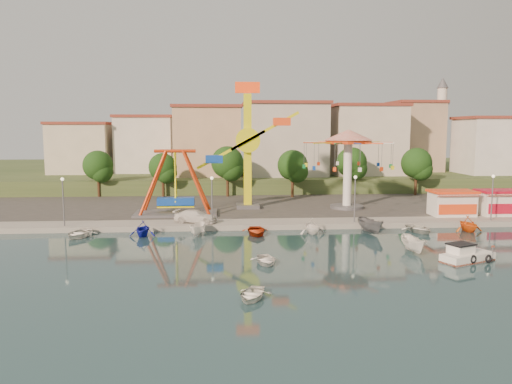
{
  "coord_description": "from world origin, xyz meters",
  "views": [
    {
      "loc": [
        -6.97,
        -41.54,
        10.96
      ],
      "look_at": [
        -3.08,
        14.0,
        4.0
      ],
      "focal_mm": 35.0,
      "sensor_mm": 36.0,
      "label": 1
    }
  ],
  "objects": [
    {
      "name": "tree_3",
      "position": [
        4.0,
        34.36,
        5.55
      ],
      "size": [
        4.68,
        4.68,
        7.32
      ],
      "color": "#382314",
      "rests_on": "quay_deck"
    },
    {
      "name": "rowboat_a",
      "position": [
        -3.38,
        -1.69,
        0.33
      ],
      "size": [
        2.54,
        3.36,
        0.66
      ],
      "primitive_type": "imported",
      "rotation": [
        0.0,
        0.0,
        0.09
      ],
      "color": "white",
      "rests_on": "ground"
    },
    {
      "name": "rowboat_b",
      "position": [
        -5.06,
        -10.23,
        0.32
      ],
      "size": [
        3.13,
        3.67,
        0.64
      ],
      "primitive_type": "imported",
      "rotation": [
        0.0,
        0.0,
        -0.34
      ],
      "color": "white",
      "rests_on": "ground"
    },
    {
      "name": "quay_deck",
      "position": [
        0.0,
        62.0,
        0.3
      ],
      "size": [
        200.0,
        100.0,
        0.6
      ],
      "primitive_type": "cube",
      "color": "#9E998E",
      "rests_on": "ground"
    },
    {
      "name": "lamp_post_2",
      "position": [
        8.0,
        13.0,
        3.1
      ],
      "size": [
        0.14,
        0.14,
        5.0
      ],
      "primitive_type": "cylinder",
      "color": "#59595E",
      "rests_on": "quay_deck"
    },
    {
      "name": "building_6",
      "position": [
        44.15,
        48.77,
        9.18
      ],
      "size": [
        8.23,
        8.98,
        12.36
      ],
      "primitive_type": "cube",
      "color": "silver",
      "rests_on": "hill_terrace"
    },
    {
      "name": "tree_2",
      "position": [
        -6.0,
        35.81,
        5.92
      ],
      "size": [
        5.02,
        5.02,
        7.85
      ],
      "color": "#382314",
      "rests_on": "quay_deck"
    },
    {
      "name": "moored_boat_5",
      "position": [
        8.89,
        9.8,
        0.82
      ],
      "size": [
        2.62,
        4.49,
        1.63
      ],
      "primitive_type": "imported",
      "rotation": [
        0.0,
        0.0,
        0.26
      ],
      "color": "slate",
      "rests_on": "ground"
    },
    {
      "name": "moored_boat_0",
      "position": [
        -21.61,
        9.8,
        0.41
      ],
      "size": [
        3.73,
        4.55,
        0.82
      ],
      "primitive_type": "imported",
      "rotation": [
        0.0,
        0.0,
        -0.25
      ],
      "color": "white",
      "rests_on": "ground"
    },
    {
      "name": "moored_boat_3",
      "position": [
        -3.37,
        9.8,
        0.41
      ],
      "size": [
        2.85,
        3.99,
        0.83
      ],
      "primitive_type": "imported",
      "rotation": [
        0.0,
        0.0,
        0.0
      ],
      "color": "#B2300E",
      "rests_on": "ground"
    },
    {
      "name": "tree_4",
      "position": [
        14.0,
        37.35,
        5.75
      ],
      "size": [
        4.86,
        4.86,
        7.6
      ],
      "color": "#382314",
      "rests_on": "quay_deck"
    },
    {
      "name": "moored_boat_4",
      "position": [
        2.57,
        9.8,
        0.84
      ],
      "size": [
        3.52,
        3.82,
        1.69
      ],
      "primitive_type": "imported",
      "rotation": [
        0.0,
        0.0,
        0.27
      ],
      "color": "white",
      "rests_on": "ground"
    },
    {
      "name": "building_5",
      "position": [
        32.37,
        50.33,
        8.61
      ],
      "size": [
        12.77,
        10.96,
        11.21
      ],
      "primitive_type": "cube",
      "color": "tan",
      "rests_on": "hill_terrace"
    },
    {
      "name": "tree_5",
      "position": [
        24.0,
        35.54,
        5.71
      ],
      "size": [
        4.83,
        4.83,
        7.54
      ],
      "color": "#382314",
      "rests_on": "quay_deck"
    },
    {
      "name": "building_4",
      "position": [
        19.07,
        52.2,
        7.62
      ],
      "size": [
        10.75,
        9.23,
        9.24
      ],
      "primitive_type": "cube",
      "color": "beige",
      "rests_on": "hill_terrace"
    },
    {
      "name": "building_1",
      "position": [
        -21.33,
        51.38,
        7.32
      ],
      "size": [
        12.33,
        9.01,
        8.63
      ],
      "primitive_type": "cube",
      "color": "silver",
      "rests_on": "hill_terrace"
    },
    {
      "name": "booth_mid",
      "position": [
        27.05,
        16.49,
        2.16
      ],
      "size": [
        5.4,
        3.78,
        3.08
      ],
      "color": "white",
      "rests_on": "quay_deck"
    },
    {
      "name": "asphalt_pad",
      "position": [
        0.0,
        30.0,
        0.6
      ],
      "size": [
        90.0,
        28.0,
        0.01
      ],
      "primitive_type": "cube",
      "color": "#4C4944",
      "rests_on": "quay_deck"
    },
    {
      "name": "ground",
      "position": [
        0.0,
        0.0,
        0.0
      ],
      "size": [
        200.0,
        200.0,
        0.0
      ],
      "primitive_type": "plane",
      "color": "#132B35",
      "rests_on": "ground"
    },
    {
      "name": "skiff",
      "position": [
        10.22,
        1.15,
        0.75
      ],
      "size": [
        1.69,
        3.97,
        1.5
      ],
      "primitive_type": "imported",
      "rotation": [
        0.0,
        0.0,
        0.06
      ],
      "color": "white",
      "rests_on": "ground"
    },
    {
      "name": "van",
      "position": [
        -9.88,
        14.0,
        1.3
      ],
      "size": [
        5.2,
        3.21,
        1.41
      ],
      "primitive_type": "imported",
      "rotation": [
        0.0,
        0.0,
        1.3
      ],
      "color": "silver",
      "rests_on": "quay_deck"
    },
    {
      "name": "tree_1",
      "position": [
        -16.0,
        36.24,
        5.2
      ],
      "size": [
        4.35,
        4.35,
        6.8
      ],
      "color": "#382314",
      "rests_on": "quay_deck"
    },
    {
      "name": "cabin_motorboat",
      "position": [
        13.45,
        -2.12,
        0.44
      ],
      "size": [
        5.05,
        3.52,
        1.66
      ],
      "rotation": [
        0.0,
        0.0,
        0.41
      ],
      "color": "white",
      "rests_on": "ground"
    },
    {
      "name": "moored_boat_7",
      "position": [
        19.68,
        9.8,
        0.88
      ],
      "size": [
        3.13,
        3.55,
        1.76
      ],
      "primitive_type": "imported",
      "rotation": [
        0.0,
        0.0,
        0.08
      ],
      "color": "orange",
      "rests_on": "ground"
    },
    {
      "name": "building_3",
      "position": [
        5.6,
        48.8,
        7.6
      ],
      "size": [
        12.59,
        10.5,
        9.2
      ],
      "primitive_type": "cube",
      "color": "beige",
      "rests_on": "hill_terrace"
    },
    {
      "name": "lamp_post_3",
      "position": [
        24.0,
        13.0,
        3.1
      ],
      "size": [
        0.14,
        0.14,
        5.0
      ],
      "primitive_type": "cylinder",
      "color": "#59595E",
      "rests_on": "quay_deck"
    },
    {
      "name": "minaret",
      "position": [
        36.0,
        54.0,
        12.55
      ],
      "size": [
        2.8,
        2.8,
        18.0
      ],
      "color": "silver",
      "rests_on": "hill_terrace"
    },
    {
      "name": "pirate_ship_ride",
      "position": [
        -12.55,
        19.57,
        4.39
      ],
      "size": [
        10.0,
        5.0,
        8.0
      ],
      "color": "#59595E",
      "rests_on": "quay_deck"
    },
    {
      "name": "wave_swinger",
      "position": [
        9.65,
        22.93,
        8.2
      ],
      "size": [
        11.6,
        11.6,
        10.4
      ],
      "color": "#59595E",
      "rests_on": "quay_deck"
    },
    {
      "name": "building_2",
      "position": [
        -8.19,
        51.96,
        8.62
      ],
      "size": [
        11.95,
        9.28,
        11.23
      ],
      "primitive_type": "cube",
      "color": "tan",
      "rests_on": "hill_terrace"
    },
    {
      "name": "hill_terrace",
      "position": [
        0.0,
        67.0,
        1.5
      ],
      "size": [
        200.0,
        60.0,
        3.0
      ],
      "primitive_type": "cube",
      "color": "#384C26",
      "rests_on": "ground"
    },
    {
      "name": "lamp_post_1",
      "position": [
        -8.0,
        13.0,
        3.1
      ],
      "size": [
        0.14,
        0.14,
        5.0
      ],
      "primitive_type": "cylinder",
      "color": "#59595E",
      "rests_on": "quay_deck"
    },
    {
      "name": "booth_left",
      "position": [
        20.97,
        16.49,
        2.16
      ],
      "size": [
        5.4,
        3.78,
        3.08
      ],
      "color": "white",
      "rests_on": "quay_deck"
    },
    {
      "name": "kamikaze_tower",
      "position": [
        -3.02,
        23.89,
        8.34
      ],
      "size": [
        8.94,
        3.1,
        16.5
      ],
      "color": "#59595E",
      "rests_on": "quay_deck"
    },
    {
      "name": "moored_boat_1",
      "position": [
        -15.12,
        9.8,
        0.82
      ],
      "size": [
        2.94,
        3.33,
        1.64
      ],
      "primitive_type": "imported",
      "rotation": [
        0.0,
        0.0,
        -0.08
      ],
      "color": "#1219A1",
      "rests_on": "ground"
    },
    {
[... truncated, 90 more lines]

